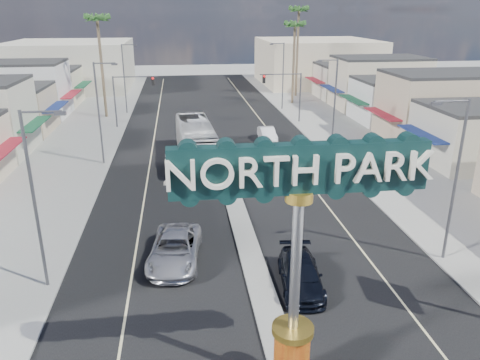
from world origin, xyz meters
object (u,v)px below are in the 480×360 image
object	(u,v)px
traffic_signal_right	(286,88)
city_bus	(197,142)
streetlight_l_near	(37,193)
suv_left	(175,249)
car_parked_right	(267,134)
streetlight_l_mid	(100,109)
streetlight_r_mid	(333,103)
palm_left_far	(98,24)
streetlight_r_near	(454,174)
traffic_signal_left	(130,91)
suv_right	(301,274)
streetlight_r_far	(282,73)
palm_right_mid	(295,29)
gateway_sign	(297,243)
palm_right_far	(299,15)
streetlight_l_far	(125,75)

from	to	relation	value
traffic_signal_right	city_bus	distance (m)	18.30
traffic_signal_right	streetlight_l_near	size ratio (longest dim) A/B	0.67
suv_left	car_parked_right	distance (m)	26.24
streetlight_l_mid	city_bus	distance (m)	8.85
streetlight_r_mid	palm_left_far	world-z (taller)	palm_left_far
streetlight_r_near	car_parked_right	xyz separation A→B (m)	(-4.93, 26.04, -4.36)
traffic_signal_left	suv_right	xyz separation A→B (m)	(11.18, -35.64, -3.57)
streetlight_l_mid	streetlight_r_far	bearing A→B (deg)	46.52
streetlight_r_mid	palm_right_mid	size ratio (longest dim) A/B	0.74
suv_left	gateway_sign	bearing A→B (deg)	-59.41
streetlight_l_near	streetlight_r_mid	size ratio (longest dim) A/B	1.00
city_bus	car_parked_right	bearing A→B (deg)	35.48
palm_right_mid	gateway_sign	bearing A→B (deg)	-103.53
traffic_signal_right	palm_left_far	size ratio (longest dim) A/B	0.46
traffic_signal_right	car_parked_right	bearing A→B (deg)	-114.87
palm_right_mid	streetlight_r_mid	bearing A→B (deg)	-95.64
streetlight_r_mid	streetlight_l_mid	bearing A→B (deg)	180.00
palm_right_mid	suv_right	world-z (taller)	palm_right_mid
suv_left	palm_right_far	bearing A→B (deg)	76.17
traffic_signal_right	streetlight_r_near	size ratio (longest dim) A/B	0.67
gateway_sign	city_bus	world-z (taller)	gateway_sign
traffic_signal_right	palm_right_mid	world-z (taller)	palm_right_mid
traffic_signal_right	car_parked_right	xyz separation A→B (m)	(-3.68, -7.95, -3.57)
gateway_sign	traffic_signal_right	size ratio (longest dim) A/B	1.53
traffic_signal_right	palm_right_far	distance (m)	20.59
palm_left_far	suv_left	distance (m)	40.75
streetlight_l_far	car_parked_right	bearing A→B (deg)	-45.04
streetlight_r_near	streetlight_l_far	bearing A→B (deg)	116.42
streetlight_r_near	streetlight_r_mid	xyz separation A→B (m)	(0.00, 20.00, 0.00)
gateway_sign	streetlight_l_near	xyz separation A→B (m)	(-10.43, 8.02, -0.86)
streetlight_r_mid	suv_left	xyz separation A→B (m)	(-14.65, -18.33, -4.27)
palm_left_far	streetlight_l_far	bearing A→B (deg)	37.92
streetlight_l_far	gateway_sign	bearing A→B (deg)	-78.22
streetlight_l_mid	palm_right_far	size ratio (longest dim) A/B	0.64
palm_left_far	streetlight_r_far	bearing A→B (deg)	4.88
palm_right_mid	city_bus	distance (m)	31.48
city_bus	traffic_signal_left	bearing A→B (deg)	113.16
streetlight_r_far	suv_left	xyz separation A→B (m)	(-14.65, -40.33, -4.27)
streetlight_l_near	palm_right_far	bearing A→B (deg)	63.94
traffic_signal_right	streetlight_r_near	distance (m)	34.03
traffic_signal_right	palm_right_far	size ratio (longest dim) A/B	0.43
streetlight_l_near	city_bus	xyz separation A→B (m)	(8.23, 19.88, -3.28)
streetlight_r_mid	streetlight_l_far	bearing A→B (deg)	133.48
streetlight_r_far	car_parked_right	distance (m)	17.26
city_bus	palm_right_far	bearing A→B (deg)	58.67
streetlight_r_far	palm_right_mid	bearing A→B (deg)	57.31
streetlight_l_mid	suv_right	distance (m)	25.34
streetlight_l_near	suv_left	bearing A→B (deg)	15.09
streetlight_r_mid	city_bus	xyz separation A→B (m)	(-12.64, -0.12, -3.28)
streetlight_r_near	streetlight_r_far	distance (m)	42.00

